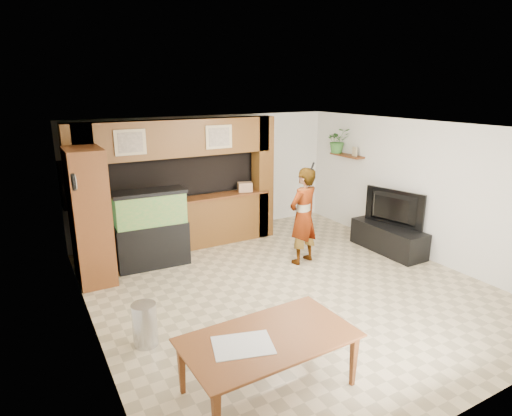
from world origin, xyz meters
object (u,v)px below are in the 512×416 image
dining_table (271,365)px  television (391,209)px  pantry_cabinet (90,216)px  person (303,216)px  aquarium (152,230)px

dining_table → television: bearing=27.8°
pantry_cabinet → television: (5.35, -1.49, -0.25)m
television → person: person is taller
person → dining_table: person is taller
aquarium → person: (2.49, -1.21, 0.21)m
pantry_cabinet → dining_table: bearing=-73.4°
pantry_cabinet → dining_table: pantry_cabinet is taller
pantry_cabinet → person: 3.70m
pantry_cabinet → person: (3.52, -1.11, -0.23)m
aquarium → television: 4.60m
television → person: size_ratio=0.69×
television → pantry_cabinet: bearing=60.1°
pantry_cabinet → dining_table: 4.11m
television → person: (-1.83, 0.38, 0.02)m
person → pantry_cabinet: bearing=-32.5°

